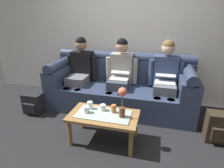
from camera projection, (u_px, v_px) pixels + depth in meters
ground_plane at (100, 148)px, 2.35m from camera, size 14.00×14.00×0.00m
back_wall_patterned at (127, 22)px, 3.37m from camera, size 6.00×0.12×2.90m
couch at (120, 88)px, 3.28m from camera, size 2.47×0.88×0.96m
person_left at (80, 69)px, 3.35m from camera, size 0.56×0.67×1.22m
person_middle at (121, 72)px, 3.17m from camera, size 0.56×0.67×1.22m
person_right at (165, 76)px, 2.99m from camera, size 0.56×0.67×1.22m
coffee_table at (104, 118)px, 2.38m from camera, size 0.89×0.50×0.40m
flower_vase at (122, 100)px, 2.21m from camera, size 0.11×0.11×0.39m
cup_near_left at (103, 107)px, 2.43m from camera, size 0.08×0.08×0.08m
cup_near_right at (87, 110)px, 2.37m from camera, size 0.08×0.08×0.09m
cup_far_center at (90, 105)px, 2.47m from camera, size 0.07×0.07×0.10m
cup_far_left at (114, 109)px, 2.37m from camera, size 0.06×0.06×0.10m
backpack_left at (34, 103)px, 3.13m from camera, size 0.32×0.26×0.35m
backpack_right at (220, 128)px, 2.41m from camera, size 0.36×0.25×0.41m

